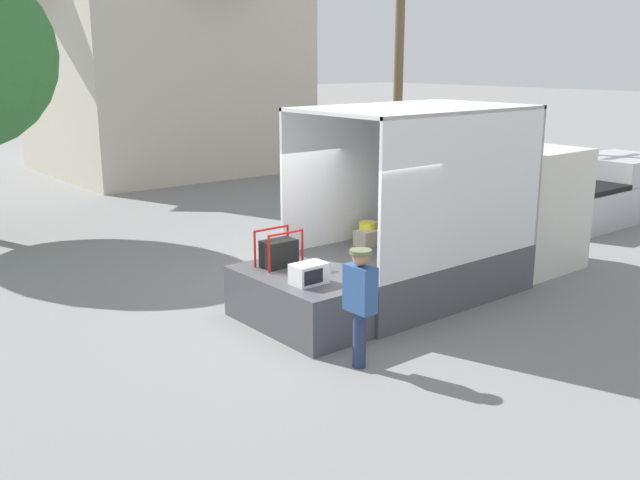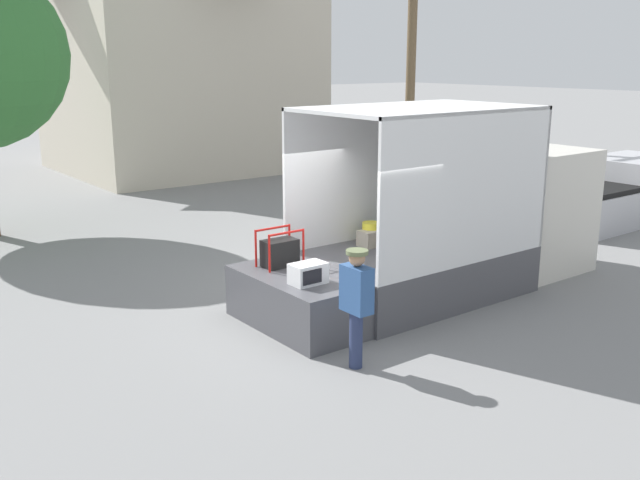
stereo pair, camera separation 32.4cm
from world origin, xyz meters
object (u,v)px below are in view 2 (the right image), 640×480
at_px(worker_person, 356,297).
at_px(pickup_truck_silver, 620,194).
at_px(utility_pole, 411,55).
at_px(portable_generator, 281,252).
at_px(microwave, 308,273).
at_px(box_truck, 474,226).

height_order(worker_person, pickup_truck_silver, worker_person).
bearing_deg(utility_pole, portable_generator, -144.38).
xyz_separation_m(microwave, worker_person, (-0.16, -1.28, 0.02)).
height_order(microwave, worker_person, worker_person).
bearing_deg(utility_pole, worker_person, -137.12).
height_order(box_truck, portable_generator, box_truck).
xyz_separation_m(portable_generator, utility_pole, (9.20, 6.59, 3.06)).
bearing_deg(box_truck, microwave, -173.93).
height_order(portable_generator, pickup_truck_silver, pickup_truck_silver).
relative_size(worker_person, pickup_truck_silver, 0.30).
bearing_deg(utility_pole, microwave, -141.06).
relative_size(worker_person, utility_pole, 0.21).
xyz_separation_m(microwave, portable_generator, (0.20, 1.00, 0.07)).
xyz_separation_m(box_truck, pickup_truck_silver, (6.96, 1.15, -0.37)).
relative_size(pickup_truck_silver, utility_pole, 0.70).
relative_size(microwave, portable_generator, 0.76).
bearing_deg(worker_person, pickup_truck_silver, 14.30).
bearing_deg(portable_generator, worker_person, -98.85).
bearing_deg(portable_generator, utility_pole, 35.62).
height_order(microwave, portable_generator, portable_generator).
distance_m(microwave, utility_pole, 12.49).
bearing_deg(worker_person, box_truck, 21.86).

